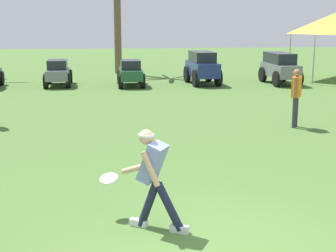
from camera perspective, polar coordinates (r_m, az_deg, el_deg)
ground_plane at (r=6.76m, az=4.42°, el=-13.79°), size 80.00×80.00×0.00m
frisbee_thrower at (r=7.14m, az=-1.67°, el=-5.37°), size 0.93×0.76×1.43m
frisbee_in_flight at (r=7.72m, az=-6.58°, el=-5.81°), size 0.36×0.36×0.11m
teammate_deep at (r=14.04m, az=14.02°, el=3.63°), size 0.35×0.46×1.56m
parked_car_slot_c at (r=22.21m, az=-12.09°, el=5.82°), size 1.16×2.23×1.10m
parked_car_slot_d at (r=21.75m, az=-4.17°, el=5.93°), size 1.14×2.22×1.10m
parked_car_slot_e at (r=22.29m, az=3.82°, el=6.55°), size 1.37×2.43×1.40m
parked_car_slot_f at (r=22.86m, az=12.31°, el=6.39°), size 1.32×2.47×1.34m
event_tent at (r=24.95m, az=18.14°, el=10.79°), size 3.27×3.27×3.05m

